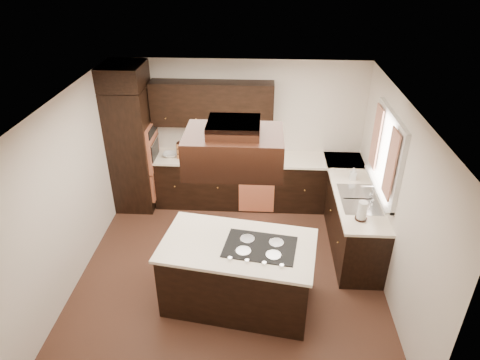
# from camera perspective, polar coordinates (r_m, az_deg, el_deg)

# --- Properties ---
(floor) EXTENTS (4.20, 4.20, 0.02)m
(floor) POSITION_cam_1_polar(r_m,az_deg,el_deg) (6.29, -1.25, -11.95)
(floor) COLOR brown
(floor) RESTS_ON ground
(ceiling) EXTENTS (4.20, 4.20, 0.02)m
(ceiling) POSITION_cam_1_polar(r_m,az_deg,el_deg) (4.99, -1.57, 10.30)
(ceiling) COLOR white
(ceiling) RESTS_ON ground
(wall_back) EXTENTS (4.20, 0.02, 2.50)m
(wall_back) POSITION_cam_1_polar(r_m,az_deg,el_deg) (7.41, -0.10, 6.44)
(wall_back) COLOR beige
(wall_back) RESTS_ON ground
(wall_front) EXTENTS (4.20, 0.02, 2.50)m
(wall_front) POSITION_cam_1_polar(r_m,az_deg,el_deg) (3.90, -3.96, -18.53)
(wall_front) COLOR beige
(wall_front) RESTS_ON ground
(wall_left) EXTENTS (0.02, 4.20, 2.50)m
(wall_left) POSITION_cam_1_polar(r_m,az_deg,el_deg) (6.06, -21.69, -1.37)
(wall_left) COLOR beige
(wall_left) RESTS_ON ground
(wall_right) EXTENTS (0.02, 4.20, 2.50)m
(wall_right) POSITION_cam_1_polar(r_m,az_deg,el_deg) (5.78, 19.99, -2.62)
(wall_right) COLOR beige
(wall_right) RESTS_ON ground
(oven_column) EXTENTS (0.65, 0.75, 2.12)m
(oven_column) POSITION_cam_1_polar(r_m,az_deg,el_deg) (7.43, -14.11, 3.99)
(oven_column) COLOR black
(oven_column) RESTS_ON floor
(wall_oven_face) EXTENTS (0.05, 0.62, 0.78)m
(wall_oven_face) POSITION_cam_1_polar(r_m,az_deg,el_deg) (7.31, -11.54, 4.39)
(wall_oven_face) COLOR #D36F4A
(wall_oven_face) RESTS_ON oven_column
(base_cabinets_back) EXTENTS (2.93, 0.60, 0.88)m
(base_cabinets_back) POSITION_cam_1_polar(r_m,az_deg,el_deg) (7.49, 0.03, -0.21)
(base_cabinets_back) COLOR black
(base_cabinets_back) RESTS_ON floor
(base_cabinets_right) EXTENTS (0.60, 2.40, 0.88)m
(base_cabinets_right) POSITION_cam_1_polar(r_m,az_deg,el_deg) (6.86, 14.52, -4.34)
(base_cabinets_right) COLOR black
(base_cabinets_right) RESTS_ON floor
(countertop_back) EXTENTS (2.93, 0.63, 0.04)m
(countertop_back) POSITION_cam_1_polar(r_m,az_deg,el_deg) (7.26, 0.03, 2.89)
(countertop_back) COLOR white
(countertop_back) RESTS_ON base_cabinets_back
(countertop_right) EXTENTS (0.63, 2.40, 0.04)m
(countertop_right) POSITION_cam_1_polar(r_m,az_deg,el_deg) (6.62, 14.89, -1.02)
(countertop_right) COLOR white
(countertop_right) RESTS_ON base_cabinets_right
(upper_cabinets) EXTENTS (2.00, 0.34, 0.72)m
(upper_cabinets) POSITION_cam_1_polar(r_m,az_deg,el_deg) (7.08, -3.73, 10.11)
(upper_cabinets) COLOR black
(upper_cabinets) RESTS_ON wall_back
(dishwasher_front) EXTENTS (0.60, 0.05, 0.72)m
(dishwasher_front) POSITION_cam_1_polar(r_m,az_deg,el_deg) (7.25, 2.21, -1.73)
(dishwasher_front) COLOR #D36F4A
(dishwasher_front) RESTS_ON floor
(window_frame) EXTENTS (0.06, 1.32, 1.12)m
(window_frame) POSITION_cam_1_polar(r_m,az_deg,el_deg) (6.04, 18.99, 3.37)
(window_frame) COLOR silver
(window_frame) RESTS_ON wall_right
(window_pane) EXTENTS (0.00, 1.20, 1.00)m
(window_pane) POSITION_cam_1_polar(r_m,az_deg,el_deg) (6.05, 19.25, 3.36)
(window_pane) COLOR white
(window_pane) RESTS_ON wall_right
(curtain_left) EXTENTS (0.02, 0.34, 0.90)m
(curtain_left) POSITION_cam_1_polar(r_m,az_deg,el_deg) (5.64, 19.46, 1.97)
(curtain_left) COLOR beige
(curtain_left) RESTS_ON wall_right
(curtain_right) EXTENTS (0.02, 0.34, 0.90)m
(curtain_right) POSITION_cam_1_polar(r_m,az_deg,el_deg) (6.38, 17.68, 5.46)
(curtain_right) COLOR beige
(curtain_right) RESTS_ON wall_right
(sink_rim) EXTENTS (0.52, 0.84, 0.01)m
(sink_rim) POSITION_cam_1_polar(r_m,az_deg,el_deg) (6.31, 15.58, -2.45)
(sink_rim) COLOR silver
(sink_rim) RESTS_ON countertop_right
(island) EXTENTS (1.93, 1.25, 0.88)m
(island) POSITION_cam_1_polar(r_m,az_deg,el_deg) (5.55, -0.28, -12.47)
(island) COLOR black
(island) RESTS_ON floor
(island_top) EXTENTS (2.01, 1.33, 0.04)m
(island_top) POSITION_cam_1_polar(r_m,az_deg,el_deg) (5.25, -0.29, -8.73)
(island_top) COLOR white
(island_top) RESTS_ON island
(cooktop) EXTENTS (0.93, 0.69, 0.01)m
(cooktop) POSITION_cam_1_polar(r_m,az_deg,el_deg) (5.20, 2.69, -8.89)
(cooktop) COLOR black
(cooktop) RESTS_ON island_top
(range_hood) EXTENTS (1.05, 0.72, 0.42)m
(range_hood) POSITION_cam_1_polar(r_m,az_deg,el_deg) (4.61, -0.82, 3.92)
(range_hood) COLOR black
(range_hood) RESTS_ON ceiling
(hood_duct) EXTENTS (0.55, 0.50, 0.13)m
(hood_duct) POSITION_cam_1_polar(r_m,az_deg,el_deg) (4.50, -0.85, 7.08)
(hood_duct) COLOR black
(hood_duct) RESTS_ON ceiling
(blender_base) EXTENTS (0.15, 0.15, 0.10)m
(blender_base) POSITION_cam_1_polar(r_m,az_deg,el_deg) (7.24, -6.36, 3.25)
(blender_base) COLOR silver
(blender_base) RESTS_ON countertop_back
(blender_pitcher) EXTENTS (0.13, 0.13, 0.26)m
(blender_pitcher) POSITION_cam_1_polar(r_m,az_deg,el_deg) (7.17, -6.44, 4.55)
(blender_pitcher) COLOR silver
(blender_pitcher) RESTS_ON blender_base
(spice_rack) EXTENTS (0.34, 0.18, 0.27)m
(spice_rack) POSITION_cam_1_polar(r_m,az_deg,el_deg) (7.23, -7.15, 3.90)
(spice_rack) COLOR black
(spice_rack) RESTS_ON countertop_back
(mixing_bowl) EXTENTS (0.26, 0.26, 0.06)m
(mixing_bowl) POSITION_cam_1_polar(r_m,az_deg,el_deg) (7.37, -9.27, 3.34)
(mixing_bowl) COLOR silver
(mixing_bowl) RESTS_ON countertop_back
(soap_bottle) EXTENTS (0.09, 0.09, 0.20)m
(soap_bottle) POSITION_cam_1_polar(r_m,az_deg,el_deg) (6.75, 14.84, 0.81)
(soap_bottle) COLOR silver
(soap_bottle) RESTS_ON countertop_right
(paper_towel) EXTENTS (0.16, 0.16, 0.27)m
(paper_towel) POSITION_cam_1_polar(r_m,az_deg,el_deg) (5.81, 15.97, -3.98)
(paper_towel) COLOR silver
(paper_towel) RESTS_ON countertop_right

